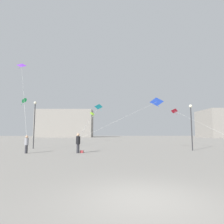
# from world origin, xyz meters

# --- Properties ---
(ground_plane) EXTENTS (300.00, 300.00, 0.00)m
(ground_plane) POSITION_xyz_m (0.00, 0.00, 0.00)
(ground_plane) COLOR gray
(person_in_black) EXTENTS (0.41, 0.41, 1.87)m
(person_in_black) POSITION_xyz_m (-3.34, 13.02, 1.02)
(person_in_black) COLOR #2D2D33
(person_in_black) RESTS_ON ground_plane
(person_in_grey) EXTENTS (0.36, 0.36, 1.67)m
(person_in_grey) POSITION_xyz_m (-8.17, 13.10, 0.92)
(person_in_grey) COLOR #2D2D33
(person_in_grey) RESTS_ON ground_plane
(kite_cobalt_delta) EXTENTS (9.71, 4.70, 4.80)m
(kite_cobalt_delta) POSITION_xyz_m (5.51, 17.13, 5.61)
(kite_cobalt_delta) COLOR blue
(kite_cyan_delta) EXTENTS (2.38, 12.35, 5.15)m
(kite_cyan_delta) POSITION_xyz_m (-1.59, 24.53, 5.96)
(kite_cyan_delta) COLOR #1EB2C6
(kite_emerald_diamond) EXTENTS (5.44, 11.97, 6.10)m
(kite_emerald_diamond) POSITION_xyz_m (-13.05, 24.32, 6.88)
(kite_emerald_diamond) COLOR green
(kite_violet_delta) EXTENTS (8.30, 16.46, 13.38)m
(kite_violet_delta) POSITION_xyz_m (-15.50, 28.54, 13.80)
(kite_violet_delta) COLOR purple
(kite_lime_diamond) EXTENTS (1.48, 25.11, 5.50)m
(kite_lime_diamond) POSITION_xyz_m (-3.04, 37.02, 6.25)
(kite_lime_diamond) COLOR #8CD12D
(kite_crimson_delta) EXTENTS (4.51, 21.37, 4.95)m
(kite_crimson_delta) POSITION_xyz_m (11.98, 27.02, 5.69)
(kite_crimson_delta) COLOR red
(building_left_hall) EXTENTS (28.04, 12.04, 13.56)m
(building_left_hall) POSITION_xyz_m (-19.00, 91.11, 6.78)
(building_left_hall) COLOR gray
(building_left_hall) RESTS_ON ground_plane
(building_centre_hall) EXTENTS (14.20, 17.16, 12.70)m
(building_centre_hall) POSITION_xyz_m (53.00, 79.68, 6.35)
(building_centre_hall) COLOR gray
(building_centre_hall) RESTS_ON ground_plane
(lamppost_east) EXTENTS (0.36, 0.36, 5.90)m
(lamppost_east) POSITION_xyz_m (-9.50, 18.86, 3.86)
(lamppost_east) COLOR #2D2D30
(lamppost_east) RESTS_ON ground_plane
(lamppost_west) EXTENTS (0.36, 0.36, 5.09)m
(lamppost_west) POSITION_xyz_m (8.85, 14.99, 3.40)
(lamppost_west) COLOR #2D2D30
(lamppost_west) RESTS_ON ground_plane
(handbag_beside_flyer) EXTENTS (0.35, 0.26, 0.24)m
(handbag_beside_flyer) POSITION_xyz_m (-2.99, 13.12, 0.12)
(handbag_beside_flyer) COLOR maroon
(handbag_beside_flyer) RESTS_ON ground_plane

